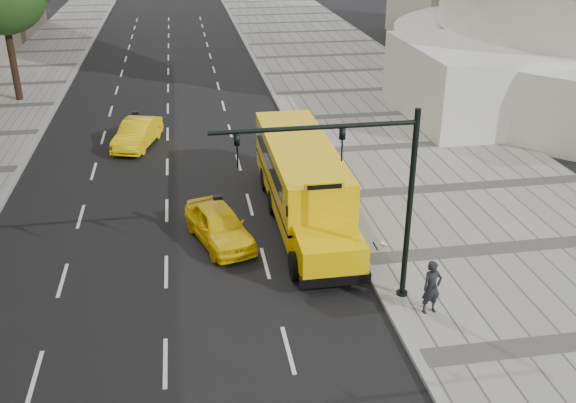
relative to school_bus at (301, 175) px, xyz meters
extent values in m
plane|color=black|center=(-4.50, 1.30, -1.76)|extent=(140.00, 140.00, 0.00)
cube|color=gray|center=(7.50, 1.30, -1.69)|extent=(12.00, 140.00, 0.15)
cube|color=gray|center=(1.50, 1.30, -1.69)|extent=(0.30, 140.00, 0.15)
cube|color=silver|center=(12.50, 11.30, 0.44)|extent=(8.00, 10.00, 4.40)
cylinder|color=black|center=(-15.00, 19.49, 1.39)|extent=(0.44, 0.44, 6.31)
cube|color=#F6C401|center=(0.00, 0.31, 0.01)|extent=(2.50, 9.00, 2.45)
cube|color=#F6C401|center=(0.00, -5.19, -0.66)|extent=(2.20, 2.00, 1.10)
cube|color=black|center=(0.00, -6.07, -1.21)|extent=(2.38, 0.25, 0.35)
cube|color=black|center=(0.00, 0.31, -0.51)|extent=(2.52, 9.00, 0.12)
cube|color=black|center=(0.00, -4.13, 0.49)|extent=(2.05, 0.10, 0.90)
cube|color=black|center=(0.00, 0.81, 0.49)|extent=(2.52, 7.50, 0.70)
cube|color=#F6C401|center=(0.00, -4.14, 1.29)|extent=(1.40, 0.12, 0.28)
ellipsoid|color=silver|center=(1.52, -6.59, 0.14)|extent=(0.32, 0.32, 0.14)
cylinder|color=black|center=(1.28, -6.37, -0.06)|extent=(0.36, 0.47, 0.58)
cylinder|color=black|center=(-1.13, -4.89, -1.26)|extent=(0.30, 1.00, 1.00)
cylinder|color=black|center=(1.13, -4.89, -1.26)|extent=(0.30, 1.00, 1.00)
cylinder|color=black|center=(-1.13, 0.31, -1.26)|extent=(0.30, 1.00, 1.00)
cylinder|color=black|center=(1.13, 0.31, -1.26)|extent=(0.30, 1.00, 1.00)
cylinder|color=black|center=(-1.13, 2.81, -1.26)|extent=(0.30, 1.00, 1.00)
cylinder|color=black|center=(1.13, 2.81, -1.26)|extent=(0.30, 1.00, 1.00)
imported|color=yellow|center=(-3.49, -1.81, -1.05)|extent=(2.82, 4.49, 1.42)
imported|color=yellow|center=(-7.01, 9.54, -1.06)|extent=(2.64, 4.53, 1.41)
imported|color=black|center=(2.62, -7.74, -0.73)|extent=(0.70, 0.52, 1.76)
cylinder|color=black|center=(2.10, -6.66, 1.44)|extent=(0.18, 0.18, 6.40)
cylinder|color=black|center=(2.10, -6.66, -1.64)|extent=(0.36, 0.36, 0.25)
cylinder|color=black|center=(-0.90, -6.66, 4.24)|extent=(6.00, 0.14, 0.14)
imported|color=black|center=(-0.10, -6.66, 3.69)|extent=(0.16, 0.20, 1.00)
imported|color=black|center=(-3.10, -6.66, 3.69)|extent=(0.16, 0.20, 1.00)
camera|label=1|loc=(-4.48, -23.47, 9.92)|focal=40.00mm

